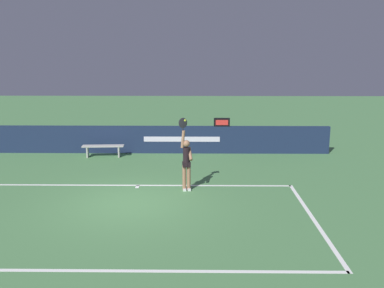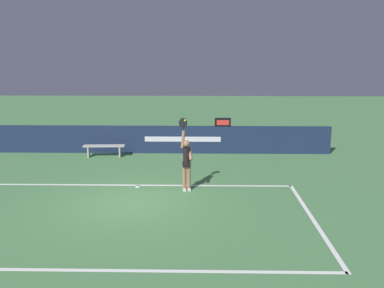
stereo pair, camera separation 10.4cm
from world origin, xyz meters
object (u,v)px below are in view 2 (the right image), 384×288
at_px(tennis_ball, 185,120).
at_px(courtside_bench_near, 104,148).
at_px(speed_display, 223,122).
at_px(tennis_player, 186,161).

bearing_deg(tennis_ball, courtside_bench_near, 128.95).
bearing_deg(tennis_ball, speed_display, 74.42).
xyz_separation_m(speed_display, courtside_bench_near, (-5.16, -0.75, -1.02)).
distance_m(speed_display, courtside_bench_near, 5.32).
xyz_separation_m(tennis_ball, courtside_bench_near, (-3.69, 4.56, -1.98)).
bearing_deg(courtside_bench_near, speed_display, 8.25).
height_order(speed_display, tennis_player, tennis_player).
distance_m(tennis_ball, courtside_bench_near, 6.19).
relative_size(speed_display, tennis_ball, 9.75).
height_order(tennis_ball, courtside_bench_near, tennis_ball).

